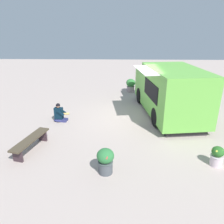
{
  "coord_description": "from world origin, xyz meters",
  "views": [
    {
      "loc": [
        -9.8,
        0.57,
        4.13
      ],
      "look_at": [
        -1.11,
        0.82,
        0.73
      ],
      "focal_mm": 35.15,
      "sensor_mm": 36.0,
      "label": 1
    }
  ],
  "objects_px": {
    "planter_flowering_side": "(105,160)",
    "planter_flowering_near": "(217,156)",
    "planter_flowering_far": "(131,85)",
    "food_truck": "(168,92)",
    "plaza_bench": "(31,141)",
    "person_customer": "(60,114)"
  },
  "relations": [
    {
      "from": "planter_flowering_side",
      "to": "planter_flowering_near",
      "type": "bearing_deg",
      "value": -82.07
    },
    {
      "from": "planter_flowering_far",
      "to": "planter_flowering_side",
      "type": "distance_m",
      "value": 8.95
    },
    {
      "from": "food_truck",
      "to": "planter_flowering_side",
      "type": "height_order",
      "value": "food_truck"
    },
    {
      "from": "food_truck",
      "to": "planter_flowering_near",
      "type": "bearing_deg",
      "value": -171.2
    },
    {
      "from": "planter_flowering_side",
      "to": "planter_flowering_far",
      "type": "bearing_deg",
      "value": -7.65
    },
    {
      "from": "planter_flowering_side",
      "to": "plaza_bench",
      "type": "height_order",
      "value": "planter_flowering_side"
    },
    {
      "from": "planter_flowering_near",
      "to": "planter_flowering_far",
      "type": "bearing_deg",
      "value": 15.32
    },
    {
      "from": "planter_flowering_far",
      "to": "plaza_bench",
      "type": "relative_size",
      "value": 0.46
    },
    {
      "from": "person_customer",
      "to": "planter_flowering_far",
      "type": "height_order",
      "value": "planter_flowering_far"
    },
    {
      "from": "person_customer",
      "to": "planter_flowering_near",
      "type": "distance_m",
      "value": 6.73
    },
    {
      "from": "person_customer",
      "to": "planter_flowering_side",
      "type": "bearing_deg",
      "value": -148.42
    },
    {
      "from": "planter_flowering_far",
      "to": "planter_flowering_side",
      "type": "height_order",
      "value": "planter_flowering_far"
    },
    {
      "from": "planter_flowering_far",
      "to": "plaza_bench",
      "type": "bearing_deg",
      "value": 152.99
    },
    {
      "from": "person_customer",
      "to": "planter_flowering_near",
      "type": "relative_size",
      "value": 1.32
    },
    {
      "from": "planter_flowering_side",
      "to": "plaza_bench",
      "type": "xyz_separation_m",
      "value": [
        1.21,
        2.71,
        -0.08
      ]
    },
    {
      "from": "planter_flowering_near",
      "to": "planter_flowering_side",
      "type": "xyz_separation_m",
      "value": [
        -0.49,
        3.49,
        0.11
      ]
    },
    {
      "from": "planter_flowering_far",
      "to": "planter_flowering_near",
      "type": "bearing_deg",
      "value": -164.68
    },
    {
      "from": "planter_flowering_near",
      "to": "planter_flowering_side",
      "type": "bearing_deg",
      "value": 97.93
    },
    {
      "from": "planter_flowering_near",
      "to": "plaza_bench",
      "type": "relative_size",
      "value": 0.35
    },
    {
      "from": "planter_flowering_far",
      "to": "person_customer",
      "type": "bearing_deg",
      "value": 144.95
    },
    {
      "from": "food_truck",
      "to": "planter_flowering_near",
      "type": "distance_m",
      "value": 4.55
    },
    {
      "from": "food_truck",
      "to": "plaza_bench",
      "type": "relative_size",
      "value": 3.09
    }
  ]
}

